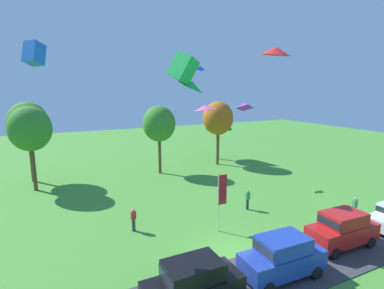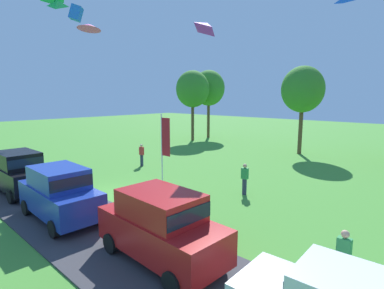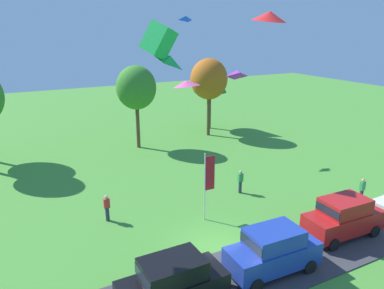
{
  "view_description": "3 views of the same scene",
  "coord_description": "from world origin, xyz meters",
  "px_view_note": "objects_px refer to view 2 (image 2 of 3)",
  "views": [
    {
      "loc": [
        -9.53,
        -13.99,
        10.02
      ],
      "look_at": [
        0.17,
        5.71,
        5.88
      ],
      "focal_mm": 28.0,
      "sensor_mm": 36.0,
      "label": 1
    },
    {
      "loc": [
        13.67,
        -8.3,
        5.28
      ],
      "look_at": [
        0.41,
        6.06,
        2.16
      ],
      "focal_mm": 28.0,
      "sensor_mm": 36.0,
      "label": 2
    },
    {
      "loc": [
        -9.52,
        -15.07,
        11.45
      ],
      "look_at": [
        1.7,
        6.21,
        3.88
      ],
      "focal_mm": 35.0,
      "sensor_mm": 36.0,
      "label": 3
    }
  ],
  "objects_px": {
    "person_on_lawn": "(245,179)",
    "person_watching_sky": "(343,259)",
    "tree_lone_near": "(193,89)",
    "tree_far_left": "(303,90)",
    "kite_delta_topmost": "(89,27)",
    "car_suv_mid_row": "(161,224)",
    "kite_diamond_low_drifter": "(207,27)",
    "tree_right_of_center": "(209,88)",
    "kite_box_over_trees": "(76,13)",
    "person_beside_suv": "(142,155)",
    "flag_banner": "(164,142)",
    "car_suv_by_flagpole": "(18,171)",
    "car_suv_near_entrance": "(60,191)",
    "kite_diamond_high_left": "(57,3)"
  },
  "relations": [
    {
      "from": "person_beside_suv",
      "to": "kite_box_over_trees",
      "type": "bearing_deg",
      "value": -159.59
    },
    {
      "from": "tree_far_left",
      "to": "person_watching_sky",
      "type": "bearing_deg",
      "value": -63.74
    },
    {
      "from": "person_beside_suv",
      "to": "kite_delta_topmost",
      "type": "relative_size",
      "value": 1.37
    },
    {
      "from": "car_suv_mid_row",
      "to": "kite_diamond_low_drifter",
      "type": "distance_m",
      "value": 10.28
    },
    {
      "from": "flag_banner",
      "to": "kite_box_over_trees",
      "type": "relative_size",
      "value": 4.06
    },
    {
      "from": "person_beside_suv",
      "to": "kite_box_over_trees",
      "type": "relative_size",
      "value": 1.6
    },
    {
      "from": "car_suv_by_flagpole",
      "to": "car_suv_near_entrance",
      "type": "bearing_deg",
      "value": -0.58
    },
    {
      "from": "person_beside_suv",
      "to": "tree_right_of_center",
      "type": "xyz_separation_m",
      "value": [
        -6.7,
        16.12,
        5.48
      ]
    },
    {
      "from": "car_suv_by_flagpole",
      "to": "person_on_lawn",
      "type": "xyz_separation_m",
      "value": [
        9.19,
        8.26,
        -0.42
      ]
    },
    {
      "from": "car_suv_mid_row",
      "to": "person_watching_sky",
      "type": "height_order",
      "value": "car_suv_mid_row"
    },
    {
      "from": "car_suv_mid_row",
      "to": "kite_box_over_trees",
      "type": "bearing_deg",
      "value": 159.97
    },
    {
      "from": "person_watching_sky",
      "to": "kite_diamond_low_drifter",
      "type": "relative_size",
      "value": 1.74
    },
    {
      "from": "car_suv_near_entrance",
      "to": "car_suv_mid_row",
      "type": "relative_size",
      "value": 1.0
    },
    {
      "from": "car_suv_near_entrance",
      "to": "flag_banner",
      "type": "distance_m",
      "value": 6.27
    },
    {
      "from": "person_watching_sky",
      "to": "tree_lone_near",
      "type": "height_order",
      "value": "tree_lone_near"
    },
    {
      "from": "tree_right_of_center",
      "to": "kite_diamond_low_drifter",
      "type": "xyz_separation_m",
      "value": [
        14.68,
        -17.92,
        2.41
      ]
    },
    {
      "from": "flag_banner",
      "to": "tree_right_of_center",
      "type": "bearing_deg",
      "value": 123.22
    },
    {
      "from": "person_watching_sky",
      "to": "flag_banner",
      "type": "distance_m",
      "value": 10.99
    },
    {
      "from": "flag_banner",
      "to": "kite_diamond_low_drifter",
      "type": "height_order",
      "value": "kite_diamond_low_drifter"
    },
    {
      "from": "car_suv_near_entrance",
      "to": "tree_right_of_center",
      "type": "xyz_separation_m",
      "value": [
        -12.36,
        24.88,
        5.07
      ]
    },
    {
      "from": "car_suv_mid_row",
      "to": "kite_box_over_trees",
      "type": "relative_size",
      "value": 4.36
    },
    {
      "from": "tree_lone_near",
      "to": "kite_delta_topmost",
      "type": "xyz_separation_m",
      "value": [
        9.2,
        -18.17,
        2.81
      ]
    },
    {
      "from": "person_watching_sky",
      "to": "kite_box_over_trees",
      "type": "distance_m",
      "value": 24.19
    },
    {
      "from": "kite_box_over_trees",
      "to": "kite_diamond_high_left",
      "type": "bearing_deg",
      "value": -33.47
    },
    {
      "from": "tree_lone_near",
      "to": "person_watching_sky",
      "type": "bearing_deg",
      "value": -39.17
    },
    {
      "from": "car_suv_mid_row",
      "to": "tree_lone_near",
      "type": "xyz_separation_m",
      "value": [
        -17.75,
        20.8,
        4.87
      ]
    },
    {
      "from": "person_watching_sky",
      "to": "kite_diamond_low_drifter",
      "type": "xyz_separation_m",
      "value": [
        -8.06,
        3.73,
        7.9
      ]
    },
    {
      "from": "person_watching_sky",
      "to": "tree_far_left",
      "type": "distance_m",
      "value": 21.42
    },
    {
      "from": "flag_banner",
      "to": "tree_lone_near",
      "type": "bearing_deg",
      "value": 127.91
    },
    {
      "from": "car_suv_by_flagpole",
      "to": "kite_box_over_trees",
      "type": "distance_m",
      "value": 13.67
    },
    {
      "from": "kite_box_over_trees",
      "to": "kite_delta_topmost",
      "type": "bearing_deg",
      "value": -23.05
    },
    {
      "from": "person_beside_suv",
      "to": "kite_diamond_low_drifter",
      "type": "xyz_separation_m",
      "value": [
        7.98,
        -1.8,
        7.9
      ]
    },
    {
      "from": "car_suv_by_flagpole",
      "to": "car_suv_near_entrance",
      "type": "xyz_separation_m",
      "value": [
        5.28,
        -0.05,
        0.0
      ]
    },
    {
      "from": "tree_right_of_center",
      "to": "kite_diamond_low_drifter",
      "type": "distance_m",
      "value": 23.29
    },
    {
      "from": "car_suv_by_flagpole",
      "to": "tree_far_left",
      "type": "bearing_deg",
      "value": 73.57
    },
    {
      "from": "car_suv_by_flagpole",
      "to": "kite_diamond_low_drifter",
      "type": "bearing_deg",
      "value": 42.3
    },
    {
      "from": "flag_banner",
      "to": "tree_far_left",
      "type": "bearing_deg",
      "value": 85.55
    },
    {
      "from": "kite_box_over_trees",
      "to": "kite_delta_topmost",
      "type": "xyz_separation_m",
      "value": [
        8.04,
        -3.42,
        -2.77
      ]
    },
    {
      "from": "tree_right_of_center",
      "to": "kite_diamond_low_drifter",
      "type": "relative_size",
      "value": 8.78
    },
    {
      "from": "tree_right_of_center",
      "to": "kite_diamond_high_left",
      "type": "relative_size",
      "value": 8.57
    },
    {
      "from": "tree_far_left",
      "to": "kite_delta_topmost",
      "type": "distance_m",
      "value": 19.22
    },
    {
      "from": "kite_box_over_trees",
      "to": "person_beside_suv",
      "type": "bearing_deg",
      "value": 20.41
    },
    {
      "from": "person_beside_suv",
      "to": "tree_far_left",
      "type": "distance_m",
      "value": 15.65
    },
    {
      "from": "tree_far_left",
      "to": "kite_delta_topmost",
      "type": "relative_size",
      "value": 6.47
    },
    {
      "from": "person_on_lawn",
      "to": "car_suv_by_flagpole",
      "type": "bearing_deg",
      "value": -138.06
    },
    {
      "from": "person_on_lawn",
      "to": "person_watching_sky",
      "type": "xyz_separation_m",
      "value": [
        6.46,
        -5.08,
        0.0
      ]
    },
    {
      "from": "kite_diamond_low_drifter",
      "to": "flag_banner",
      "type": "bearing_deg",
      "value": -160.06
    },
    {
      "from": "car_suv_by_flagpole",
      "to": "tree_far_left",
      "type": "relative_size",
      "value": 0.57
    },
    {
      "from": "kite_box_over_trees",
      "to": "tree_far_left",
      "type": "bearing_deg",
      "value": 51.31
    },
    {
      "from": "car_suv_near_entrance",
      "to": "kite_diamond_high_left",
      "type": "relative_size",
      "value": 4.61
    }
  ]
}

